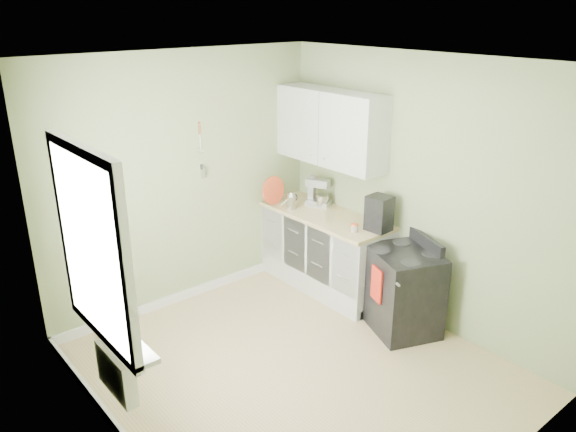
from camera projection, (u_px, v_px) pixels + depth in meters
floor at (296, 370)px, 5.09m from camera, size 3.20×3.60×0.02m
ceiling at (298, 61)px, 4.12m from camera, size 3.20×3.60×0.02m
wall_back at (185, 181)px, 5.90m from camera, size 3.20×0.02×2.70m
wall_left at (109, 292)px, 3.64m from camera, size 0.02×3.60×2.70m
wall_right at (419, 192)px, 5.57m from camera, size 0.02×3.60×2.70m
base_cabinets at (325, 252)px, 6.43m from camera, size 0.60×1.60×0.87m
countertop at (326, 215)px, 6.26m from camera, size 0.64×1.60×0.04m
upper_cabinets at (330, 127)px, 6.07m from camera, size 0.35×1.40×0.80m
window at (91, 248)px, 3.80m from camera, size 0.06×1.14×1.44m
window_sill at (112, 330)px, 4.08m from camera, size 0.18×1.14×0.04m
radiator at (116, 372)px, 4.15m from camera, size 0.12×0.50×0.35m
wall_utensils at (201, 159)px, 5.93m from camera, size 0.02×0.14×0.58m
stove at (403, 290)px, 5.59m from camera, size 0.84×0.86×0.96m
stand_mixer at (318, 193)px, 6.46m from camera, size 0.27×0.33×0.35m
kettle at (291, 200)px, 6.38m from camera, size 0.19×0.11×0.19m
coffee_maker at (379, 214)px, 5.74m from camera, size 0.23×0.25×0.37m
red_tray at (273, 190)px, 6.50m from camera, size 0.34×0.08×0.33m
jar at (354, 228)px, 5.75m from camera, size 0.08×0.08×0.09m
plant_a at (123, 321)px, 3.89m from camera, size 0.19×0.17×0.29m
plant_b at (109, 305)px, 4.05m from camera, size 0.18×0.21×0.33m
plant_c at (95, 292)px, 4.24m from camera, size 0.18×0.18×0.32m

